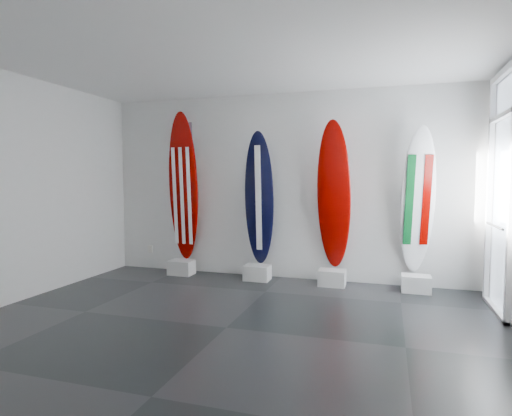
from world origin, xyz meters
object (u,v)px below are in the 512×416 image
(surfboard_navy, at_px, (259,198))
(surfboard_swiss, at_px, (334,196))
(surfboard_italy, at_px, (418,201))
(surfboard_usa, at_px, (183,187))

(surfboard_navy, distance_m, surfboard_swiss, 1.19)
(surfboard_italy, bearing_deg, surfboard_usa, 169.39)
(surfboard_navy, bearing_deg, surfboard_swiss, 1.05)
(surfboard_swiss, bearing_deg, surfboard_italy, 4.98)
(surfboard_navy, bearing_deg, surfboard_italy, 1.05)
(surfboard_swiss, bearing_deg, surfboard_navy, -175.02)
(surfboard_usa, distance_m, surfboard_navy, 1.36)
(surfboard_usa, relative_size, surfboard_navy, 1.17)
(surfboard_navy, xyz_separation_m, surfboard_swiss, (1.19, 0.00, 0.06))
(surfboard_usa, xyz_separation_m, surfboard_navy, (1.35, 0.00, -0.18))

